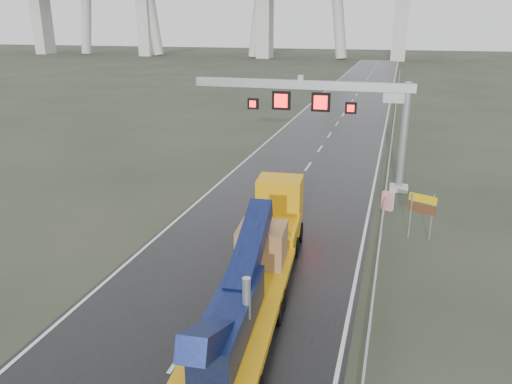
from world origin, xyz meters
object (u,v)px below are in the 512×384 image
(heavy_haul_truck, at_px, (257,263))
(striped_barrier, at_px, (388,201))
(exit_sign_pair, at_px, (422,208))
(sign_gantry, at_px, (331,104))

(heavy_haul_truck, bearing_deg, striped_barrier, 63.11)
(exit_sign_pair, bearing_deg, sign_gantry, 150.55)
(heavy_haul_truck, bearing_deg, sign_gantry, 82.94)
(heavy_haul_truck, relative_size, striped_barrier, 15.17)
(sign_gantry, height_order, heavy_haul_truck, sign_gantry)
(heavy_haul_truck, height_order, exit_sign_pair, heavy_haul_truck)
(exit_sign_pair, bearing_deg, heavy_haul_truck, -105.86)
(exit_sign_pair, height_order, striped_barrier, exit_sign_pair)
(striped_barrier, bearing_deg, heavy_haul_truck, -89.27)
(exit_sign_pair, bearing_deg, striped_barrier, 137.48)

